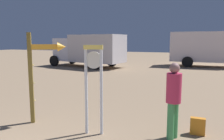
% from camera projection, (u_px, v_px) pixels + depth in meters
% --- Properties ---
extents(standing_clock, '(0.45, 0.19, 2.11)m').
position_uv_depth(standing_clock, '(94.00, 80.00, 5.10)').
color(standing_clock, white).
rests_on(standing_clock, ground_plane).
extents(arrow_sign, '(0.92, 0.68, 2.42)m').
position_uv_depth(arrow_sign, '(43.00, 64.00, 5.84)').
color(arrow_sign, olive).
rests_on(arrow_sign, ground_plane).
extents(person_near_clock, '(0.33, 0.33, 1.73)m').
position_uv_depth(person_near_clock, '(173.00, 97.00, 4.89)').
color(person_near_clock, '#469D59').
rests_on(person_near_clock, ground_plane).
extents(backpack, '(0.34, 0.18, 0.41)m').
position_uv_depth(backpack, '(198.00, 126.00, 5.20)').
color(backpack, orange).
rests_on(backpack, ground_plane).
extents(box_truck_near, '(6.71, 3.50, 2.68)m').
position_uv_depth(box_truck_near, '(89.00, 49.00, 18.51)').
color(box_truck_near, silver).
rests_on(box_truck_near, ground_plane).
extents(box_truck_far, '(7.14, 2.59, 2.93)m').
position_uv_depth(box_truck_far, '(211.00, 48.00, 18.44)').
color(box_truck_far, silver).
rests_on(box_truck_far, ground_plane).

